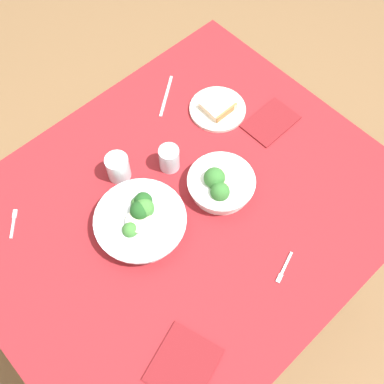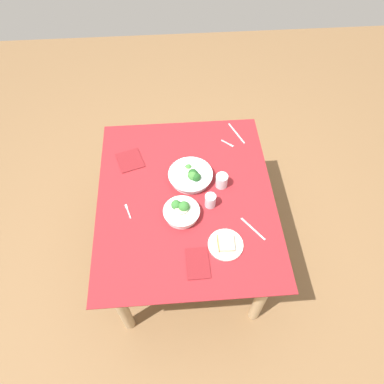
% 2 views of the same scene
% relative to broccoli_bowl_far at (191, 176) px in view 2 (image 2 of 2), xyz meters
% --- Properties ---
extents(ground_plane, '(6.00, 6.00, 0.00)m').
position_rel_broccoli_bowl_far_xyz_m(ground_plane, '(0.13, -0.04, -0.74)').
color(ground_plane, brown).
extents(dining_table, '(1.30, 1.07, 0.70)m').
position_rel_broccoli_bowl_far_xyz_m(dining_table, '(0.13, -0.04, -0.13)').
color(dining_table, maroon).
rests_on(dining_table, ground_plane).
extents(broccoli_bowl_far, '(0.28, 0.28, 0.10)m').
position_rel_broccoli_bowl_far_xyz_m(broccoli_bowl_far, '(0.00, 0.00, 0.00)').
color(broccoli_bowl_far, white).
rests_on(broccoli_bowl_far, dining_table).
extents(broccoli_bowl_near, '(0.21, 0.21, 0.10)m').
position_rel_broccoli_bowl_far_xyz_m(broccoli_bowl_near, '(0.26, -0.07, 0.00)').
color(broccoli_bowl_near, white).
rests_on(broccoli_bowl_near, dining_table).
extents(bread_side_plate, '(0.20, 0.20, 0.04)m').
position_rel_broccoli_bowl_far_xyz_m(bread_side_plate, '(0.48, 0.16, -0.02)').
color(bread_side_plate, silver).
rests_on(bread_side_plate, dining_table).
extents(water_glass_center, '(0.07, 0.07, 0.09)m').
position_rel_broccoli_bowl_far_xyz_m(water_glass_center, '(0.06, 0.18, 0.01)').
color(water_glass_center, silver).
rests_on(water_glass_center, dining_table).
extents(water_glass_side, '(0.07, 0.07, 0.09)m').
position_rel_broccoli_bowl_far_xyz_m(water_glass_side, '(0.20, 0.10, 0.01)').
color(water_glass_side, silver).
rests_on(water_glass_side, dining_table).
extents(fork_by_far_bowl, '(0.07, 0.08, 0.00)m').
position_rel_broccoli_bowl_far_xyz_m(fork_by_far_bowl, '(-0.28, 0.27, -0.03)').
color(fork_by_far_bowl, '#B7B7BC').
rests_on(fork_by_far_bowl, dining_table).
extents(fork_by_near_bowl, '(0.10, 0.04, 0.00)m').
position_rel_broccoli_bowl_far_xyz_m(fork_by_near_bowl, '(0.21, -0.39, -0.03)').
color(fork_by_near_bowl, '#B7B7BC').
rests_on(fork_by_near_bowl, dining_table).
extents(table_knife_left, '(0.20, 0.09, 0.00)m').
position_rel_broccoli_bowl_far_xyz_m(table_knife_left, '(-0.38, 0.34, -0.03)').
color(table_knife_left, '#B7B7BC').
rests_on(table_knife_left, dining_table).
extents(table_knife_right, '(0.16, 0.12, 0.00)m').
position_rel_broccoli_bowl_far_xyz_m(table_knife_right, '(0.39, 0.33, -0.03)').
color(table_knife_right, '#B7B7BC').
rests_on(table_knife_right, dining_table).
extents(napkin_folded_upper, '(0.21, 0.20, 0.01)m').
position_rel_broccoli_bowl_far_xyz_m(napkin_folded_upper, '(-0.18, -0.39, -0.03)').
color(napkin_folded_upper, maroon).
rests_on(napkin_folded_upper, dining_table).
extents(napkin_folded_lower, '(0.18, 0.13, 0.01)m').
position_rel_broccoli_bowl_far_xyz_m(napkin_folded_lower, '(0.58, -0.00, -0.03)').
color(napkin_folded_lower, maroon).
rests_on(napkin_folded_lower, dining_table).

